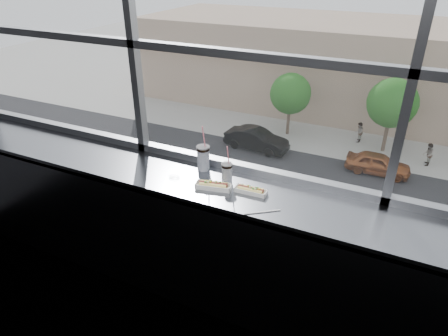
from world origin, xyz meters
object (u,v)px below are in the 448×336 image
at_px(wrapper, 175,177).
at_px(car_far_b, 379,160).
at_px(tree_left, 290,94).
at_px(hotdog_tray_right, 251,190).
at_px(hotdog_tray_left, 213,185).
at_px(soda_cup_left, 203,157).
at_px(car_near_c, 363,222).
at_px(pedestrian_c, 429,152).
at_px(pedestrian_b, 359,130).
at_px(soda_cup_right, 227,172).
at_px(car_near_b, 229,189).
at_px(loose_straw, 262,212).
at_px(tree_center, 392,103).
at_px(car_far_a, 257,136).

relative_size(wrapper, car_far_b, 0.02).
bearing_deg(tree_left, hotdog_tray_right, -74.86).
height_order(hotdog_tray_left, tree_left, hotdog_tray_left).
relative_size(soda_cup_left, car_near_c, 0.06).
distance_m(pedestrian_c, pedestrian_b, 5.52).
bearing_deg(tree_left, soda_cup_right, -75.23).
bearing_deg(car_far_b, car_near_b, 136.53).
bearing_deg(tree_left, car_near_b, -89.80).
bearing_deg(soda_cup_left, hotdog_tray_right, -19.83).
relative_size(car_far_b, pedestrian_c, 2.91).
height_order(soda_cup_right, loose_straw, soda_cup_right).
relative_size(pedestrian_c, tree_left, 0.39).
bearing_deg(hotdog_tray_left, tree_left, 92.41).
height_order(wrapper, pedestrian_c, wrapper).
height_order(soda_cup_left, car_near_b, soda_cup_left).
bearing_deg(car_near_c, hotdog_tray_left, 172.75).
height_order(hotdog_tray_right, car_far_b, hotdog_tray_right).
relative_size(soda_cup_left, car_far_b, 0.06).
bearing_deg(car_near_c, tree_left, 27.31).
height_order(car_near_c, pedestrian_c, car_near_c).
distance_m(pedestrian_c, tree_center, 4.35).
height_order(wrapper, car_near_b, wrapper).
height_order(loose_straw, pedestrian_b, loose_straw).
bearing_deg(car_far_a, pedestrian_c, -72.16).
relative_size(hotdog_tray_right, soda_cup_left, 0.62).
height_order(loose_straw, car_near_c, loose_straw).
xyz_separation_m(hotdog_tray_left, car_far_a, (-8.66, 24.34, -10.97)).
relative_size(car_far_a, tree_left, 1.26).
xyz_separation_m(hotdog_tray_left, pedestrian_b, (-1.73, 29.21, -11.10)).
bearing_deg(car_far_a, wrapper, -156.42).
xyz_separation_m(hotdog_tray_left, car_near_b, (-7.34, 16.34, -10.99)).
bearing_deg(soda_cup_right, tree_left, 104.77).
bearing_deg(tree_center, hotdog_tray_right, -90.11).
bearing_deg(loose_straw, pedestrian_c, 47.38).
xyz_separation_m(car_far_a, pedestrian_c, (12.06, 2.82, -0.11)).
bearing_deg(car_near_c, car_near_b, 84.25).
height_order(pedestrian_b, tree_center, tree_center).
bearing_deg(hotdog_tray_right, car_far_a, 108.35).
relative_size(loose_straw, car_far_a, 0.04).
height_order(car_near_c, pedestrian_b, car_near_c).
height_order(hotdog_tray_left, soda_cup_right, soda_cup_right).
height_order(soda_cup_right, pedestrian_b, soda_cup_right).
distance_m(car_far_a, pedestrian_c, 12.39).
bearing_deg(car_near_b, soda_cup_left, -159.86).
distance_m(hotdog_tray_right, car_far_a, 28.10).
bearing_deg(car_far_b, soda_cup_left, 179.05).
bearing_deg(tree_center, soda_cup_left, -91.07).
height_order(car_far_a, car_far_b, car_far_a).
height_order(hotdog_tray_left, wrapper, hotdog_tray_left).
bearing_deg(hotdog_tray_right, car_near_b, 113.20).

